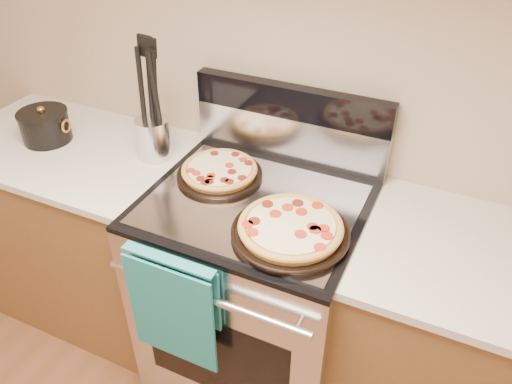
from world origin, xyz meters
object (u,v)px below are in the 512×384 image
at_px(range_body, 256,293).
at_px(utensil_crock, 154,138).
at_px(pepperoni_pizza_front, 290,229).
at_px(pepperoni_pizza_back, 220,172).
at_px(saucepan, 46,127).

xyz_separation_m(range_body, utensil_crock, (-0.49, 0.11, 0.54)).
bearing_deg(pepperoni_pizza_front, pepperoni_pizza_back, 150.95).
bearing_deg(utensil_crock, saucepan, -170.87).
bearing_deg(pepperoni_pizza_back, utensil_crock, 172.79).
bearing_deg(range_body, saucepan, 178.20).
xyz_separation_m(range_body, pepperoni_pizza_front, (0.18, -0.13, 0.50)).
height_order(range_body, utensil_crock, utensil_crock).
relative_size(pepperoni_pizza_front, utensil_crock, 2.24).
bearing_deg(utensil_crock, pepperoni_pizza_back, -7.21).
relative_size(pepperoni_pizza_front, saucepan, 1.89).
bearing_deg(pepperoni_pizza_front, utensil_crock, 160.32).
xyz_separation_m(utensil_crock, saucepan, (-0.49, -0.08, -0.02)).
xyz_separation_m(pepperoni_pizza_front, saucepan, (-1.16, 0.16, 0.02)).
distance_m(range_body, utensil_crock, 0.74).
bearing_deg(pepperoni_pizza_back, range_body, -21.25).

